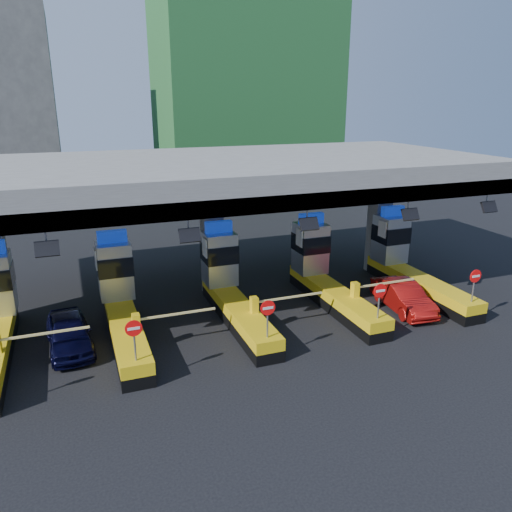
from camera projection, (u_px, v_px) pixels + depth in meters
name	position (u px, v px, depth m)	size (l,w,h in m)	color
ground	(231.00, 315.00, 23.69)	(120.00, 120.00, 0.00)	black
toll_canopy	(211.00, 177.00, 24.39)	(28.00, 12.09, 7.00)	slate
toll_lane_left	(120.00, 300.00, 21.84)	(4.43, 8.00, 4.16)	black
toll_lane_center	(229.00, 285.00, 23.52)	(4.43, 8.00, 4.16)	black
toll_lane_right	(323.00, 273.00, 25.19)	(4.43, 8.00, 4.16)	black
toll_lane_far_right	(406.00, 262.00, 26.87)	(4.43, 8.00, 4.16)	black
bg_building_scaffold	(244.00, 56.00, 52.01)	(18.00, 12.00, 28.00)	#1E5926
van	(69.00, 333.00, 20.28)	(1.68, 4.16, 1.42)	black
red_car	(403.00, 296.00, 24.07)	(1.46, 4.18, 1.38)	#970E0B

